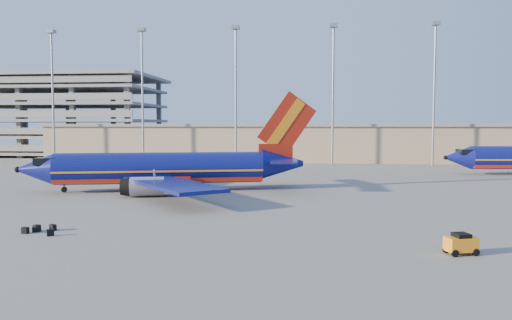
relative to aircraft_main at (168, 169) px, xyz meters
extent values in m
plane|color=slate|center=(7.47, -3.58, -2.69)|extent=(220.00, 220.00, 0.00)
cube|color=gray|center=(17.47, 54.42, 1.31)|extent=(120.00, 15.00, 8.00)
cube|color=slate|center=(17.47, 54.42, 5.51)|extent=(122.00, 16.00, 0.60)
cube|color=slate|center=(-54.53, 70.42, -1.69)|extent=(60.00, 30.00, 0.70)
cube|color=slate|center=(-54.53, 70.42, 2.51)|extent=(60.00, 30.00, 0.70)
cube|color=slate|center=(-54.53, 70.42, 6.71)|extent=(60.00, 30.00, 0.70)
cube|color=slate|center=(-54.53, 70.42, 10.91)|extent=(60.00, 30.00, 0.70)
cube|color=slate|center=(-54.53, 70.42, 15.11)|extent=(60.00, 30.00, 0.70)
cube|color=slate|center=(-54.53, 70.42, 18.31)|extent=(62.00, 32.00, 0.80)
cube|color=slate|center=(-54.53, 83.42, 7.81)|extent=(1.20, 1.20, 21.00)
cylinder|color=gray|center=(-37.53, 42.42, 11.31)|extent=(0.44, 0.44, 28.00)
cube|color=gray|center=(-37.53, 42.42, 25.61)|extent=(1.60, 1.60, 0.70)
cylinder|color=gray|center=(-17.53, 42.42, 11.31)|extent=(0.44, 0.44, 28.00)
cube|color=gray|center=(-17.53, 42.42, 25.61)|extent=(1.60, 1.60, 0.70)
cylinder|color=gray|center=(2.47, 42.42, 11.31)|extent=(0.44, 0.44, 28.00)
cube|color=gray|center=(2.47, 42.42, 25.61)|extent=(1.60, 1.60, 0.70)
cylinder|color=gray|center=(22.47, 42.42, 11.31)|extent=(0.44, 0.44, 28.00)
cube|color=gray|center=(22.47, 42.42, 25.61)|extent=(1.60, 1.60, 0.70)
cylinder|color=gray|center=(42.47, 42.42, 11.31)|extent=(0.44, 0.44, 28.00)
cube|color=gray|center=(42.47, 42.42, 25.61)|extent=(1.60, 1.60, 0.70)
cylinder|color=navy|center=(-0.87, -0.22, 0.17)|extent=(25.65, 9.99, 3.92)
cube|color=#A51E0D|center=(-0.87, -0.22, -0.84)|extent=(25.47, 9.27, 1.38)
cube|color=orange|center=(-0.87, -0.22, -0.09)|extent=(25.66, 10.03, 0.23)
cone|color=navy|center=(-15.37, -3.85, 0.17)|extent=(5.28, 4.89, 3.92)
cube|color=black|center=(-14.04, -3.52, 1.18)|extent=(3.14, 3.29, 0.85)
cone|color=navy|center=(14.16, 3.55, 0.54)|extent=(6.30, 5.15, 3.92)
cube|color=#A51E0D|center=(13.33, 3.34, 1.97)|extent=(4.46, 1.65, 2.33)
cube|color=#A51E0D|center=(14.77, 3.70, 5.69)|extent=(7.64, 2.22, 8.46)
cube|color=orange|center=(14.57, 3.65, 5.69)|extent=(5.13, 1.69, 6.64)
cube|color=navy|center=(12.87, 6.94, 1.13)|extent=(5.84, 7.50, 0.23)
cube|color=navy|center=(14.62, -0.05, 1.13)|extent=(3.42, 6.90, 0.23)
cube|color=navy|center=(-1.59, 9.22, -0.78)|extent=(8.06, 17.11, 0.37)
cube|color=navy|center=(2.95, -8.88, -0.78)|extent=(14.31, 16.21, 0.37)
cube|color=#A51E0D|center=(-0.35, -0.09, -1.26)|extent=(7.18, 5.56, 1.06)
cylinder|color=gray|center=(-3.44, 4.82, -1.47)|extent=(4.25, 3.09, 2.23)
cylinder|color=gray|center=(-0.76, -5.88, -1.47)|extent=(4.25, 3.09, 2.23)
cylinder|color=gray|center=(-12.18, -3.05, -2.11)|extent=(0.31, 0.31, 1.17)
cylinder|color=black|center=(-12.18, -3.05, -2.35)|extent=(0.72, 0.42, 0.68)
cylinder|color=black|center=(0.01, 2.84, -2.25)|extent=(1.01, 0.78, 0.89)
cylinder|color=black|center=(1.35, -2.51, -2.25)|extent=(1.01, 0.78, 0.89)
cone|color=navy|center=(42.35, 25.12, 0.13)|extent=(4.73, 4.25, 3.87)
cube|color=black|center=(43.71, 25.24, 1.13)|extent=(2.75, 2.94, 0.84)
cube|color=orange|center=(27.26, -28.48, -2.02)|extent=(2.12, 1.57, 0.90)
cube|color=black|center=(27.26, -28.48, -1.48)|extent=(1.14, 1.20, 0.32)
cylinder|color=black|center=(26.43, -28.21, -2.46)|extent=(0.50, 0.29, 0.47)
cylinder|color=black|center=(26.70, -29.16, -2.46)|extent=(0.50, 0.29, 0.47)
cylinder|color=black|center=(27.81, -27.80, -2.46)|extent=(0.50, 0.29, 0.47)
cylinder|color=black|center=(28.09, -28.76, -2.46)|extent=(0.50, 0.29, 0.47)
cube|color=black|center=(-3.81, -25.55, -2.45)|extent=(0.51, 0.41, 0.49)
cube|color=black|center=(-3.30, -24.89, -2.50)|extent=(0.73, 0.67, 0.38)
cube|color=black|center=(-1.46, -26.16, -2.44)|extent=(0.58, 0.50, 0.51)
cube|color=black|center=(-2.27, -24.29, -2.45)|extent=(0.65, 0.58, 0.48)
cube|color=black|center=(-3.40, -24.62, -2.45)|extent=(0.66, 0.63, 0.49)
camera|label=1|loc=(17.55, -60.89, 5.53)|focal=35.00mm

